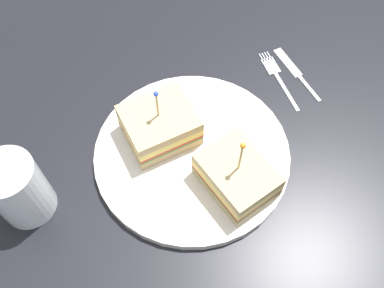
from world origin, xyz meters
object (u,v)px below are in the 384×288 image
at_px(plate, 192,153).
at_px(fork, 276,73).
at_px(sandwich_half_back, 237,176).
at_px(drink_glass, 19,191).
at_px(knife, 295,70).
at_px(sandwich_half_front, 160,125).

distance_m(plate, fork, 0.21).
relative_size(plate, fork, 2.51).
bearing_deg(sandwich_half_back, fork, -94.86).
distance_m(sandwich_half_back, drink_glass, 0.29).
bearing_deg(knife, drink_glass, 47.56).
height_order(plate, drink_glass, drink_glass).
bearing_deg(fork, drink_glass, 49.11).
bearing_deg(sandwich_half_back, sandwich_half_front, -21.17).
relative_size(sandwich_half_back, knife, 1.25).
relative_size(sandwich_half_front, sandwich_half_back, 1.03).
height_order(sandwich_half_back, knife, sandwich_half_back).
xyz_separation_m(sandwich_half_back, knife, (-0.05, -0.24, -0.04)).
height_order(sandwich_half_back, fork, sandwich_half_back).
distance_m(drink_glass, knife, 0.47).
distance_m(sandwich_half_back, fork, 0.23).
relative_size(plate, knife, 2.83).
bearing_deg(knife, plate, 59.51).
height_order(sandwich_half_front, drink_glass, sandwich_half_front).
bearing_deg(sandwich_half_front, sandwich_half_back, 158.83).
bearing_deg(sandwich_half_front, drink_glass, 47.39).
xyz_separation_m(fork, knife, (-0.03, -0.02, 0.00)).
xyz_separation_m(plate, sandwich_half_back, (-0.07, 0.03, 0.03)).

